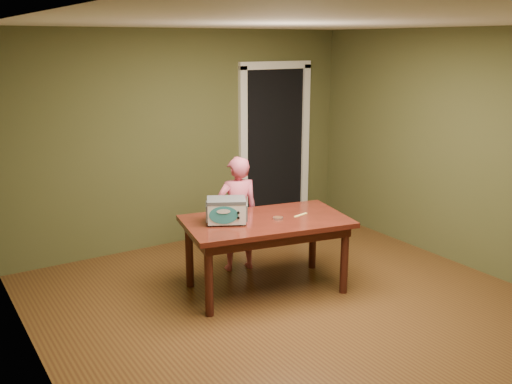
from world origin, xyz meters
TOP-DOWN VIEW (x-y plane):
  - floor at (0.00, 0.00)m, footprint 5.00×5.00m
  - room_shell at (0.00, 0.00)m, footprint 4.52×5.02m
  - doorway at (1.30, 2.78)m, footprint 1.10×0.66m
  - dining_table at (-0.00, 0.70)m, footprint 1.74×1.19m
  - toy_oven at (-0.39, 0.81)m, footprint 0.46×0.40m
  - baking_pan at (0.09, 0.64)m, footprint 0.10×0.10m
  - spatula at (0.36, 0.62)m, footprint 0.18×0.07m
  - child at (0.04, 1.33)m, footprint 0.52×0.40m

SIDE VIEW (x-z plane):
  - floor at x=0.00m, z-range 0.00..0.00m
  - child at x=0.04m, z-range 0.00..1.27m
  - dining_table at x=0.00m, z-range 0.28..1.03m
  - spatula at x=0.36m, z-range 0.75..0.76m
  - baking_pan at x=0.09m, z-range 0.75..0.77m
  - toy_oven at x=-0.39m, z-range 0.76..1.00m
  - doorway at x=1.30m, z-range -0.07..2.18m
  - room_shell at x=0.00m, z-range 0.40..3.01m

